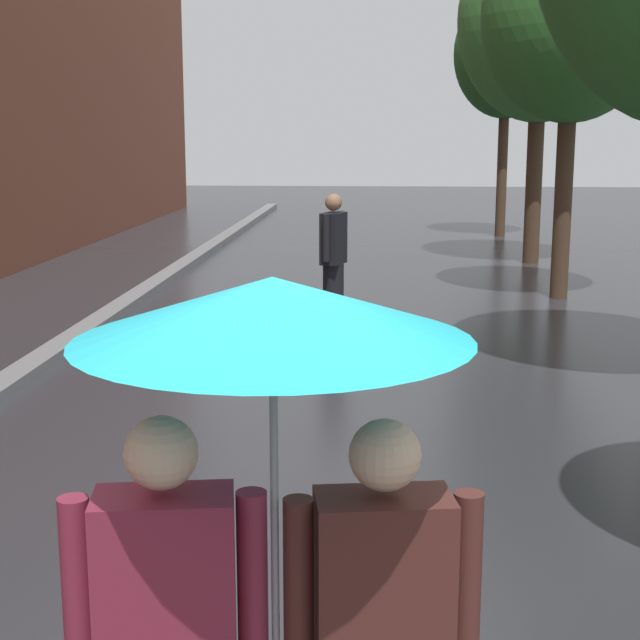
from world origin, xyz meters
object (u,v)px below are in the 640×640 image
street_tree_3 (541,21)px  street_tree_4 (506,55)px  street_tree_2 (572,19)px  pedestrian_walking_midground (333,261)px  couple_under_umbrella (274,512)px

street_tree_3 → street_tree_4: 4.56m
street_tree_2 → street_tree_4: size_ratio=0.98×
street_tree_3 → street_tree_4: size_ratio=1.11×
street_tree_4 → pedestrian_walking_midground: (-3.34, -10.99, -3.27)m
pedestrian_walking_midground → street_tree_4: bearing=73.1°
street_tree_3 → couple_under_umbrella: size_ratio=3.01×
street_tree_2 → couple_under_umbrella: bearing=-104.1°
street_tree_2 → street_tree_4: street_tree_4 is taller
street_tree_2 → couple_under_umbrella: street_tree_2 is taller
couple_under_umbrella → pedestrian_walking_midground: 9.08m
street_tree_2 → street_tree_3: (0.16, 3.86, 0.38)m
street_tree_2 → street_tree_4: 8.41m
street_tree_4 → pedestrian_walking_midground: bearing=-106.9°
street_tree_2 → couple_under_umbrella: (-2.91, -11.63, -2.61)m
couple_under_umbrella → pedestrian_walking_midground: bearing=92.0°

